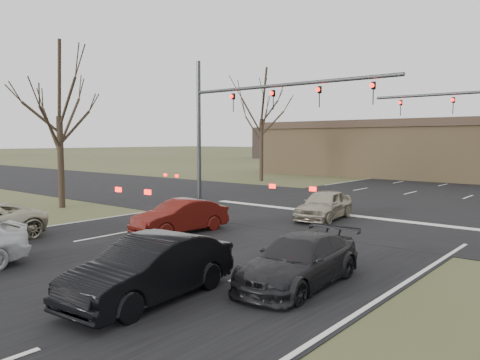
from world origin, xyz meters
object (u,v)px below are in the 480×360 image
at_px(mast_arm_near, 242,110).
at_px(car_charcoal_sedan, 299,260).
at_px(car_silver_ahead, 324,205).
at_px(car_red_ahead, 180,216).
at_px(car_black_hatch, 151,269).

relative_size(mast_arm_near, car_charcoal_sedan, 2.95).
relative_size(car_charcoal_sedan, car_silver_ahead, 1.08).
bearing_deg(car_red_ahead, car_silver_ahead, 72.35).
height_order(car_charcoal_sedan, car_red_ahead, car_red_ahead).
height_order(car_black_hatch, car_silver_ahead, car_black_hatch).
distance_m(car_charcoal_sedan, car_red_ahead, 7.32).
xyz_separation_m(mast_arm_near, car_silver_ahead, (5.97, -1.60, -4.42)).
height_order(car_charcoal_sedan, car_silver_ahead, car_silver_ahead).
distance_m(car_charcoal_sedan, car_silver_ahead, 9.53).
bearing_deg(car_silver_ahead, car_charcoal_sedan, -71.69).
distance_m(car_black_hatch, car_charcoal_sedan, 3.52).
distance_m(car_black_hatch, car_silver_ahead, 11.74).
distance_m(car_red_ahead, car_silver_ahead, 6.60).
bearing_deg(car_silver_ahead, mast_arm_near, 157.34).
bearing_deg(mast_arm_near, car_red_ahead, -66.76).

